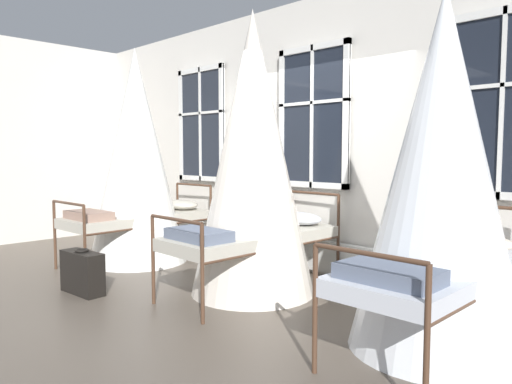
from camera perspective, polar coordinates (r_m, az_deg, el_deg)
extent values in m
plane|color=brown|center=(5.21, -0.84, -11.70)|extent=(18.56, 18.56, 0.00)
cube|color=silver|center=(5.88, 7.38, 6.42)|extent=(9.42, 0.10, 3.31)
cube|color=black|center=(7.30, -6.54, 7.96)|extent=(1.02, 0.02, 1.68)
cube|color=silver|center=(7.29, -6.48, 1.63)|extent=(1.02, 0.06, 0.07)
cube|color=silver|center=(7.39, -6.60, 14.21)|extent=(1.02, 0.06, 0.07)
cube|color=silver|center=(7.67, -8.79, 7.77)|extent=(0.07, 0.06, 1.68)
cube|color=silver|center=(6.93, -4.05, 8.16)|extent=(0.07, 0.06, 1.68)
cube|color=silver|center=(7.30, -6.54, 7.96)|extent=(0.04, 0.06, 1.68)
cube|color=silver|center=(7.31, -6.55, 9.28)|extent=(1.02, 0.06, 0.04)
cube|color=black|center=(5.81, 6.74, 8.82)|extent=(1.02, 0.02, 1.68)
cube|color=silver|center=(5.81, 6.66, 0.87)|extent=(1.02, 0.06, 0.07)
cube|color=silver|center=(5.92, 6.81, 16.61)|extent=(1.02, 0.06, 0.07)
cube|color=silver|center=(6.11, 3.17, 8.63)|extent=(0.07, 0.06, 1.68)
cube|color=silver|center=(5.53, 10.68, 8.99)|extent=(0.07, 0.06, 1.68)
cube|color=silver|center=(5.81, 6.74, 8.82)|extent=(0.04, 0.06, 1.68)
cube|color=silver|center=(5.82, 6.75, 10.47)|extent=(1.02, 0.06, 0.04)
cube|color=black|center=(4.81, 27.20, 9.22)|extent=(1.02, 0.02, 1.68)
cube|color=silver|center=(4.81, 26.84, -0.38)|extent=(1.02, 0.06, 0.07)
cube|color=silver|center=(4.95, 27.56, 18.55)|extent=(1.02, 0.06, 0.07)
cube|color=silver|center=(4.98, 21.89, 9.23)|extent=(0.07, 0.06, 1.68)
cube|color=silver|center=(4.81, 27.20, 9.22)|extent=(0.04, 0.06, 1.68)
cube|color=silver|center=(4.83, 27.27, 11.21)|extent=(1.02, 0.06, 0.04)
cube|color=silver|center=(5.90, 6.46, -7.27)|extent=(4.81, 0.10, 0.36)
cylinder|color=#4C3323|center=(7.57, -9.28, -2.77)|extent=(0.04, 0.04, 1.00)
cylinder|color=#4C3323|center=(6.97, -5.37, -3.36)|extent=(0.04, 0.04, 1.00)
cylinder|color=#4C3323|center=(6.59, -22.75, -4.74)|extent=(0.04, 0.04, 0.87)
cylinder|color=#4C3323|center=(5.90, -19.63, -5.71)|extent=(0.04, 0.04, 0.87)
cylinder|color=#4C3323|center=(7.02, -15.55, -3.25)|extent=(0.09, 1.93, 0.03)
cylinder|color=#4C3323|center=(6.38, -11.90, -3.96)|extent=(0.09, 1.93, 0.03)
cylinder|color=#4C3323|center=(7.22, -7.45, 0.87)|extent=(0.78, 0.05, 0.03)
cylinder|color=#4C3323|center=(6.18, -21.40, -1.24)|extent=(0.78, 0.05, 0.03)
cube|color=#B7B2A3|center=(6.69, -13.82, -3.07)|extent=(0.85, 1.98, 0.12)
ellipsoid|color=#B7B2A3|center=(7.09, -8.92, -1.48)|extent=(0.61, 0.42, 0.14)
cube|color=gray|center=(6.32, -19.22, -2.61)|extent=(0.65, 0.38, 0.10)
cone|color=white|center=(6.63, -13.97, 4.14)|extent=(1.30, 1.30, 2.85)
cylinder|color=#4C3323|center=(6.02, 3.72, -4.61)|extent=(0.04, 0.04, 1.00)
cylinder|color=#4C3323|center=(5.54, 9.71, -5.49)|extent=(0.04, 0.04, 1.00)
cylinder|color=#4C3323|center=(4.80, -12.11, -7.87)|extent=(0.04, 0.04, 0.87)
cylinder|color=#4C3323|center=(4.18, -6.38, -9.68)|extent=(0.04, 0.04, 0.87)
cylinder|color=#4C3323|center=(5.35, -3.27, -5.52)|extent=(0.07, 1.93, 0.03)
cylinder|color=#4C3323|center=(4.80, 2.84, -6.69)|extent=(0.07, 1.93, 0.03)
cylinder|color=#4C3323|center=(5.71, 6.64, -0.11)|extent=(0.78, 0.05, 0.03)
cylinder|color=#4C3323|center=(4.41, -9.52, -3.24)|extent=(0.78, 0.05, 0.03)
cube|color=#B7B2A3|center=(5.06, -0.39, -5.39)|extent=(0.83, 1.97, 0.12)
ellipsoid|color=silver|center=(5.56, 5.04, -3.13)|extent=(0.61, 0.41, 0.14)
cube|color=slate|center=(4.58, -6.81, -5.05)|extent=(0.65, 0.37, 0.10)
cone|color=silver|center=(4.98, -0.39, 4.57)|extent=(1.30, 1.30, 2.92)
cylinder|color=#4C3323|center=(4.90, 21.29, -7.07)|extent=(0.04, 0.04, 1.00)
cylinder|color=#4C3323|center=(3.30, 7.01, -13.65)|extent=(0.04, 0.04, 0.87)
cylinder|color=#4C3323|center=(2.91, 19.61, -16.41)|extent=(0.04, 0.04, 0.87)
cylinder|color=#4C3323|center=(4.05, 15.64, -9.00)|extent=(0.05, 1.93, 0.03)
cylinder|color=#4C3323|center=(3.74, 26.20, -10.44)|extent=(0.05, 1.93, 0.03)
cylinder|color=#4C3323|center=(4.68, 25.80, -1.57)|extent=(0.78, 0.04, 0.03)
cylinder|color=#4C3323|center=(2.97, 13.03, -7.12)|extent=(0.78, 0.04, 0.03)
cube|color=silver|center=(3.86, 20.73, -8.84)|extent=(0.81, 1.96, 0.12)
ellipsoid|color=beige|center=(4.50, 24.65, -5.37)|extent=(0.60, 0.41, 0.14)
cube|color=slate|center=(3.22, 15.47, -9.33)|extent=(0.65, 0.37, 0.10)
cone|color=white|center=(3.76, 21.05, 2.32)|extent=(1.30, 1.30, 2.67)
cube|color=black|center=(5.40, -19.90, -8.97)|extent=(0.57, 0.24, 0.44)
cube|color=tan|center=(5.45, -18.92, -8.82)|extent=(0.50, 0.05, 0.03)
torus|color=black|center=(5.35, -19.97, -6.52)|extent=(0.15, 0.15, 0.02)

